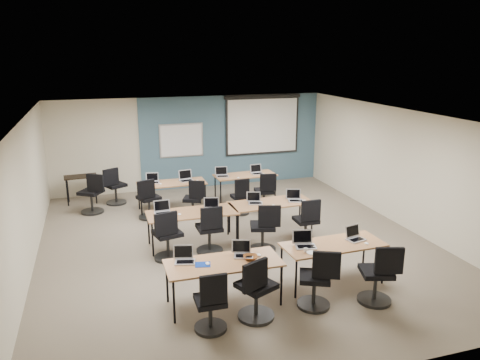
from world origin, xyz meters
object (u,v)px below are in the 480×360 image
object	(u,v)px
laptop_2	(304,243)
laptop_11	(257,171)
task_chair_5	(210,233)
laptop_7	(295,198)
laptop_9	(186,178)
training_table_mid_right	(271,204)
training_table_back_left	(171,184)
laptop_10	(222,174)
spare_chair_a	(115,189)
task_chair_0	(211,307)
laptop_8	(153,180)
task_chair_1	(256,294)
laptop_3	(355,236)
task_chair_3	(379,279)
training_table_front_left	(224,265)
task_chair_10	(241,199)
training_table_mid_left	(192,214)
task_chair_11	(265,195)
laptop_6	(255,200)
task_chair_7	(307,225)
spare_chair_b	(92,197)
training_table_front_right	(333,246)
laptop_0	(184,258)
projector_screen	(263,122)
training_table_back_right	(245,176)
laptop_1	(243,252)
task_chair_4	(167,239)
utility_table	(81,180)
whiteboard	(181,140)
laptop_5	(212,207)
task_chair_9	(194,202)

from	to	relation	value
laptop_2	laptop_11	world-z (taller)	laptop_2
task_chair_5	laptop_7	bearing A→B (deg)	14.64
laptop_9	laptop_11	size ratio (longest dim) A/B	1.09
training_table_mid_right	training_table_back_left	size ratio (longest dim) A/B	1.06
training_table_back_left	laptop_10	size ratio (longest dim) A/B	5.28
spare_chair_a	task_chair_5	bearing A→B (deg)	-94.65
task_chair_0	laptop_8	world-z (taller)	laptop_8
task_chair_1	laptop_3	size ratio (longest dim) A/B	3.34
task_chair_3	laptop_7	size ratio (longest dim) A/B	3.14
spare_chair_a	training_table_front_left	bearing A→B (deg)	-104.73
task_chair_10	spare_chair_a	world-z (taller)	spare_chair_a
training_table_mid_left	training_table_mid_right	bearing A→B (deg)	4.34
task_chair_1	task_chair_11	size ratio (longest dim) A/B	1.05
laptop_6	laptop_11	size ratio (longest dim) A/B	0.95
laptop_2	task_chair_7	bearing A→B (deg)	76.45
laptop_3	task_chair_0	bearing A→B (deg)	-176.50
spare_chair_b	task_chair_0	bearing A→B (deg)	-41.17
training_table_front_right	training_table_back_left	world-z (taller)	same
training_table_front_left	task_chair_0	distance (m)	0.84
laptop_0	task_chair_7	bearing A→B (deg)	44.41
spare_chair_b	training_table_front_right	bearing A→B (deg)	-18.22
training_table_mid_left	laptop_8	xyz separation A→B (m)	(-0.48, 2.53, 0.10)
training_table_front_left	laptop_10	bearing A→B (deg)	75.40
projector_screen	training_table_back_right	bearing A→B (deg)	-123.60
task_chair_1	laptop_7	xyz separation A→B (m)	(2.03, 3.15, 0.36)
laptop_9	spare_chair_a	bearing A→B (deg)	144.08
laptop_10	training_table_back_right	bearing A→B (deg)	9.45
training_table_back_right	laptop_1	bearing A→B (deg)	-111.23
laptop_1	task_chair_4	size ratio (longest dim) A/B	0.30
laptop_11	task_chair_4	bearing A→B (deg)	-136.48
laptop_1	training_table_mid_left	bearing A→B (deg)	117.91
task_chair_10	utility_table	distance (m)	4.37
whiteboard	laptop_11	xyz separation A→B (m)	(1.74, -1.66, -0.66)
training_table_mid_left	task_chair_1	world-z (taller)	task_chair_1
laptop_1	utility_table	bearing A→B (deg)	132.68
laptop_5	laptop_10	distance (m)	2.72
training_table_front_left	task_chair_10	world-z (taller)	task_chair_10
training_table_front_right	task_chair_3	bearing A→B (deg)	-68.25
task_chair_4	task_chair_10	xyz separation A→B (m)	(2.16, 2.10, -0.04)
training_table_back_left	task_chair_10	world-z (taller)	task_chair_10
task_chair_7	spare_chair_a	distance (m)	5.42
utility_table	task_chair_0	bearing A→B (deg)	-78.98
training_table_front_left	task_chair_0	size ratio (longest dim) A/B	1.90
projector_screen	laptop_6	bearing A→B (deg)	-112.34
task_chair_7	task_chair_10	xyz separation A→B (m)	(-0.78, 2.16, -0.03)
task_chair_9	spare_chair_b	bearing A→B (deg)	178.05
spare_chair_a	task_chair_3	bearing A→B (deg)	-88.21
task_chair_1	laptop_5	distance (m)	3.14
training_table_back_left	laptop_3	size ratio (longest dim) A/B	5.55
laptop_1	task_chair_1	size ratio (longest dim) A/B	0.30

